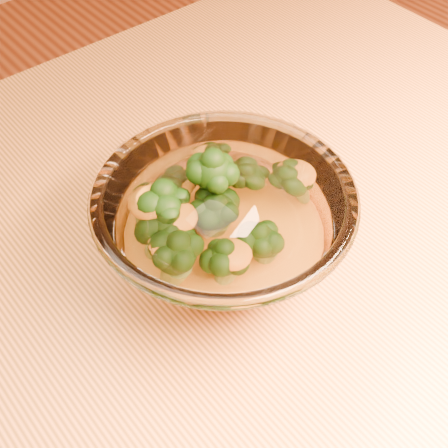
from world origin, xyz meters
The scene contains 4 objects.
table centered at (0.00, 0.00, 0.65)m, with size 1.20×0.80×0.75m.
glass_bowl centered at (0.09, -0.01, 0.80)m, with size 0.23×0.23×0.10m.
cheese_sauce centered at (0.09, -0.01, 0.78)m, with size 0.13×0.13×0.04m, color orange.
broccoli_heap centered at (0.09, 0.00, 0.82)m, with size 0.17×0.14×0.09m.
Camera 1 is at (-0.14, -0.29, 1.21)m, focal length 50.00 mm.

